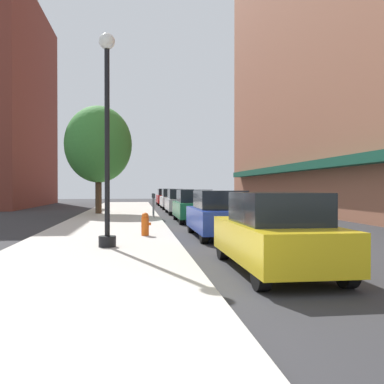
{
  "coord_description": "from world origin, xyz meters",
  "views": [
    {
      "loc": [
        1.13,
        -4.57,
        1.76
      ],
      "look_at": [
        3.92,
        16.84,
        1.54
      ],
      "focal_mm": 39.54,
      "sensor_mm": 36.0,
      "label": 1
    }
  ],
  "objects_px": {
    "parking_meter_near": "(154,202)",
    "parking_meter_far": "(153,202)",
    "tree_near": "(98,145)",
    "car_blue": "(219,214)",
    "car_white": "(172,199)",
    "car_yellow": "(275,233)",
    "car_green": "(193,206)",
    "car_red": "(166,197)",
    "lamppost": "(107,135)",
    "car_silver": "(180,202)",
    "fire_hydrant": "(145,224)"
  },
  "relations": [
    {
      "from": "parking_meter_near",
      "to": "car_red",
      "type": "bearing_deg",
      "value": 84.1
    },
    {
      "from": "car_yellow",
      "to": "car_blue",
      "type": "relative_size",
      "value": 1.0
    },
    {
      "from": "tree_near",
      "to": "car_red",
      "type": "xyz_separation_m",
      "value": [
        5.31,
        14.83,
        -3.7
      ]
    },
    {
      "from": "car_white",
      "to": "car_red",
      "type": "relative_size",
      "value": 1.0
    },
    {
      "from": "lamppost",
      "to": "car_blue",
      "type": "height_order",
      "value": "lamppost"
    },
    {
      "from": "car_silver",
      "to": "car_red",
      "type": "bearing_deg",
      "value": 91.05
    },
    {
      "from": "lamppost",
      "to": "fire_hydrant",
      "type": "bearing_deg",
      "value": 67.27
    },
    {
      "from": "car_green",
      "to": "car_silver",
      "type": "distance_m",
      "value": 6.74
    },
    {
      "from": "car_green",
      "to": "car_white",
      "type": "relative_size",
      "value": 1.0
    },
    {
      "from": "parking_meter_near",
      "to": "tree_near",
      "type": "relative_size",
      "value": 0.19
    },
    {
      "from": "car_yellow",
      "to": "parking_meter_far",
      "type": "bearing_deg",
      "value": 95.62
    },
    {
      "from": "car_blue",
      "to": "car_red",
      "type": "bearing_deg",
      "value": 90.28
    },
    {
      "from": "lamppost",
      "to": "fire_hydrant",
      "type": "xyz_separation_m",
      "value": [
        1.09,
        2.61,
        -2.68
      ]
    },
    {
      "from": "fire_hydrant",
      "to": "car_green",
      "type": "relative_size",
      "value": 0.18
    },
    {
      "from": "lamppost",
      "to": "car_red",
      "type": "distance_m",
      "value": 30.69
    },
    {
      "from": "tree_near",
      "to": "car_green",
      "type": "bearing_deg",
      "value": -48.26
    },
    {
      "from": "fire_hydrant",
      "to": "car_white",
      "type": "bearing_deg",
      "value": 82.78
    },
    {
      "from": "parking_meter_far",
      "to": "car_red",
      "type": "bearing_deg",
      "value": 83.66
    },
    {
      "from": "fire_hydrant",
      "to": "parking_meter_near",
      "type": "distance_m",
      "value": 8.91
    },
    {
      "from": "car_green",
      "to": "fire_hydrant",
      "type": "bearing_deg",
      "value": -111.25
    },
    {
      "from": "parking_meter_near",
      "to": "car_green",
      "type": "distance_m",
      "value": 2.73
    },
    {
      "from": "parking_meter_near",
      "to": "parking_meter_far",
      "type": "relative_size",
      "value": 1.0
    },
    {
      "from": "fire_hydrant",
      "to": "car_blue",
      "type": "relative_size",
      "value": 0.18
    },
    {
      "from": "car_green",
      "to": "car_white",
      "type": "distance_m",
      "value": 13.51
    },
    {
      "from": "parking_meter_near",
      "to": "car_blue",
      "type": "distance_m",
      "value": 8.9
    },
    {
      "from": "car_yellow",
      "to": "car_red",
      "type": "bearing_deg",
      "value": 88.75
    },
    {
      "from": "fire_hydrant",
      "to": "car_green",
      "type": "height_order",
      "value": "car_green"
    },
    {
      "from": "lamppost",
      "to": "parking_meter_near",
      "type": "xyz_separation_m",
      "value": [
        1.74,
        11.49,
        -2.25
      ]
    },
    {
      "from": "parking_meter_near",
      "to": "car_red",
      "type": "distance_m",
      "value": 18.98
    },
    {
      "from": "lamppost",
      "to": "parking_meter_near",
      "type": "distance_m",
      "value": 11.84
    },
    {
      "from": "parking_meter_far",
      "to": "car_green",
      "type": "distance_m",
      "value": 3.78
    },
    {
      "from": "tree_near",
      "to": "car_yellow",
      "type": "bearing_deg",
      "value": -74.31
    },
    {
      "from": "car_white",
      "to": "car_yellow",
      "type": "bearing_deg",
      "value": -88.58
    },
    {
      "from": "parking_meter_far",
      "to": "car_white",
      "type": "height_order",
      "value": "car_white"
    },
    {
      "from": "tree_near",
      "to": "car_yellow",
      "type": "distance_m",
      "value": 19.98
    },
    {
      "from": "car_blue",
      "to": "parking_meter_near",
      "type": "bearing_deg",
      "value": 102.94
    },
    {
      "from": "car_yellow",
      "to": "car_white",
      "type": "bearing_deg",
      "value": 88.75
    },
    {
      "from": "car_green",
      "to": "car_blue",
      "type": "bearing_deg",
      "value": -90.85
    },
    {
      "from": "tree_near",
      "to": "car_blue",
      "type": "height_order",
      "value": "tree_near"
    },
    {
      "from": "car_blue",
      "to": "fire_hydrant",
      "type": "bearing_deg",
      "value": -175.4
    },
    {
      "from": "lamppost",
      "to": "car_blue",
      "type": "bearing_deg",
      "value": 37.28
    },
    {
      "from": "lamppost",
      "to": "tree_near",
      "type": "distance_m",
      "value": 15.68
    },
    {
      "from": "car_blue",
      "to": "car_green",
      "type": "bearing_deg",
      "value": 90.28
    },
    {
      "from": "car_green",
      "to": "parking_meter_near",
      "type": "bearing_deg",
      "value": 134.9
    },
    {
      "from": "parking_meter_far",
      "to": "tree_near",
      "type": "bearing_deg",
      "value": 141.05
    },
    {
      "from": "car_yellow",
      "to": "car_white",
      "type": "height_order",
      "value": "same"
    },
    {
      "from": "tree_near",
      "to": "car_white",
      "type": "height_order",
      "value": "tree_near"
    },
    {
      "from": "tree_near",
      "to": "car_silver",
      "type": "xyz_separation_m",
      "value": [
        5.31,
        0.79,
        -3.7
      ]
    },
    {
      "from": "fire_hydrant",
      "to": "car_blue",
      "type": "distance_m",
      "value": 2.62
    },
    {
      "from": "tree_near",
      "to": "car_silver",
      "type": "height_order",
      "value": "tree_near"
    }
  ]
}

